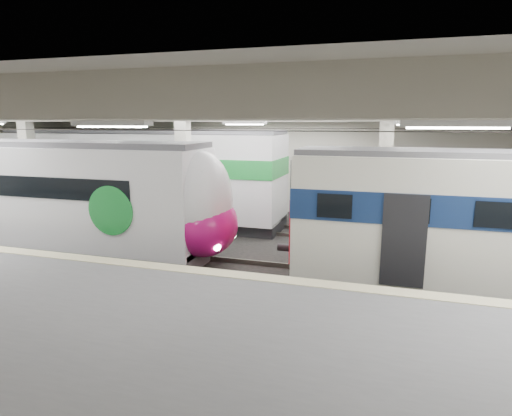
% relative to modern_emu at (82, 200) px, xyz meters
% --- Properties ---
extents(station_hall, '(36.00, 24.00, 5.75)m').
position_rel_modern_emu_xyz_m(station_hall, '(5.73, -1.74, 1.13)').
color(station_hall, black).
rests_on(station_hall, ground).
extents(modern_emu, '(13.21, 2.73, 4.29)m').
position_rel_modern_emu_xyz_m(modern_emu, '(0.00, 0.00, 0.00)').
color(modern_emu, silver).
rests_on(modern_emu, ground).
extents(far_train, '(14.54, 3.19, 4.61)m').
position_rel_modern_emu_xyz_m(far_train, '(-0.93, 5.50, 0.27)').
color(far_train, silver).
rests_on(far_train, ground).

